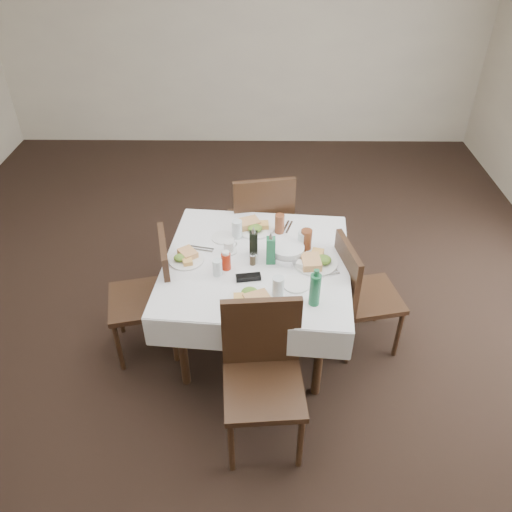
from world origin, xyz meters
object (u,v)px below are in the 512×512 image
at_px(water_e, 303,241).
at_px(coffee_mug, 229,247).
at_px(chair_west, 153,289).
at_px(water_w, 217,268).
at_px(oil_cruet_green, 271,249).
at_px(water_n, 237,229).
at_px(chair_north, 261,221).
at_px(oil_cruet_dark, 254,243).
at_px(bread_basket, 287,252).
at_px(green_bottle, 315,289).
at_px(dining_table, 257,271).
at_px(ketchup_bottle, 226,261).
at_px(chair_south, 263,367).
at_px(chair_east, 358,290).
at_px(water_s, 278,287).

bearing_deg(water_e, coffee_mug, -176.49).
distance_m(chair_west, water_w, 0.56).
bearing_deg(chair_west, oil_cruet_green, 2.09).
height_order(water_n, oil_cruet_green, oil_cruet_green).
xyz_separation_m(chair_north, oil_cruet_dark, (-0.05, -0.71, 0.28)).
relative_size(water_w, bread_basket, 0.46).
bearing_deg(green_bottle, chair_west, 160.59).
relative_size(dining_table, ketchup_bottle, 9.83).
height_order(chair_south, oil_cruet_green, oil_cruet_green).
bearing_deg(green_bottle, chair_east, 48.50).
bearing_deg(green_bottle, bread_basket, 106.69).
bearing_deg(oil_cruet_dark, dining_table, -73.80).
bearing_deg(green_bottle, ketchup_bottle, 148.54).
xyz_separation_m(chair_north, water_n, (-0.17, -0.50, 0.25)).
height_order(chair_south, green_bottle, green_bottle).
xyz_separation_m(dining_table, coffee_mug, (-0.19, 0.11, 0.12)).
bearing_deg(oil_cruet_dark, bread_basket, -4.82).
distance_m(chair_south, water_e, 0.97).
relative_size(oil_cruet_dark, green_bottle, 0.90).
xyz_separation_m(bread_basket, oil_cruet_dark, (-0.23, 0.02, 0.06)).
height_order(ketchup_bottle, coffee_mug, ketchup_bottle).
bearing_deg(water_w, water_n, 75.77).
height_order(chair_north, water_w, chair_north).
distance_m(chair_east, green_bottle, 0.65).
bearing_deg(coffee_mug, bread_basket, -7.49).
bearing_deg(dining_table, coffee_mug, 150.87).
height_order(oil_cruet_green, ketchup_bottle, oil_cruet_green).
relative_size(water_n, bread_basket, 0.54).
relative_size(chair_west, coffee_mug, 8.16).
bearing_deg(bread_basket, water_n, 146.81).
relative_size(water_s, coffee_mug, 1.17).
distance_m(water_e, water_w, 0.64).
bearing_deg(water_n, chair_north, 70.57).
bearing_deg(water_e, bread_basket, -142.99).
distance_m(water_n, bread_basket, 0.42).
relative_size(chair_north, water_e, 7.08).
bearing_deg(chair_south, oil_cruet_green, 85.97).
bearing_deg(water_s, chair_east, 29.96).
distance_m(dining_table, chair_north, 0.79).
xyz_separation_m(dining_table, water_w, (-0.25, -0.15, 0.14)).
xyz_separation_m(bread_basket, oil_cruet_green, (-0.12, -0.07, 0.07)).
distance_m(water_s, ketchup_bottle, 0.43).
height_order(chair_north, water_n, chair_north).
xyz_separation_m(ketchup_bottle, green_bottle, (0.55, -0.34, 0.05)).
distance_m(chair_west, coffee_mug, 0.61).
bearing_deg(chair_south, oil_cruet_dark, 94.43).
bearing_deg(chair_south, coffee_mug, 105.25).
distance_m(water_w, bread_basket, 0.51).
bearing_deg(ketchup_bottle, water_e, 23.07).
bearing_deg(oil_cruet_green, green_bottle, -57.74).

